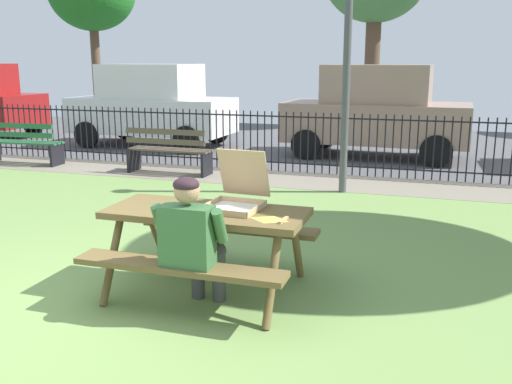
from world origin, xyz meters
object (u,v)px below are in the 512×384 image
at_px(adult_at_table, 192,239).
at_px(park_bench_center, 169,152).
at_px(picnic_table_foreground, 207,228).
at_px(lamp_post_walkway, 348,42).
at_px(park_bench_left, 23,144).
at_px(pizza_slice_on_table, 272,219).
at_px(parked_car_left, 152,105).
at_px(pizza_box_open, 237,194).
at_px(parked_car_center, 376,111).

xyz_separation_m(adult_at_table, park_bench_center, (-2.88, 5.42, -0.24)).
xyz_separation_m(picnic_table_foreground, lamp_post_walkway, (0.54, 4.38, 1.74)).
relative_size(picnic_table_foreground, lamp_post_walkway, 0.47).
xyz_separation_m(park_bench_left, lamp_post_walkway, (6.61, -0.54, 1.92)).
bearing_deg(pizza_slice_on_table, parked_car_left, 123.53).
bearing_deg(pizza_box_open, picnic_table_foreground, -143.27).
relative_size(pizza_slice_on_table, parked_car_left, 0.07).
xyz_separation_m(park_bench_center, parked_car_center, (3.46, 3.07, 0.59)).
bearing_deg(picnic_table_foreground, park_bench_left, 140.98).
height_order(pizza_box_open, parked_car_center, parked_car_center).
distance_m(pizza_box_open, park_bench_left, 7.90).
bearing_deg(pizza_slice_on_table, park_bench_left, 143.03).
height_order(adult_at_table, lamp_post_walkway, lamp_post_walkway).
distance_m(pizza_slice_on_table, park_bench_left, 8.41).
height_order(picnic_table_foreground, pizza_box_open, pizza_box_open).
relative_size(pizza_slice_on_table, parked_car_center, 0.07).
bearing_deg(parked_car_center, pizza_box_open, -93.14).
bearing_deg(lamp_post_walkway, pizza_box_open, -94.18).
xyz_separation_m(pizza_slice_on_table, lamp_post_walkway, (-0.11, 4.52, 1.56)).
bearing_deg(pizza_box_open, parked_car_center, 86.86).
distance_m(park_bench_center, lamp_post_walkway, 3.89).
bearing_deg(lamp_post_walkway, park_bench_center, 170.89).
bearing_deg(park_bench_left, parked_car_center, 24.55).
bearing_deg(park_bench_center, park_bench_left, 180.00).
xyz_separation_m(pizza_slice_on_table, adult_at_table, (-0.57, -0.36, -0.12)).
height_order(pizza_box_open, pizza_slice_on_table, pizza_box_open).
distance_m(adult_at_table, park_bench_left, 8.19).
height_order(park_bench_center, lamp_post_walkway, lamp_post_walkway).
bearing_deg(picnic_table_foreground, pizza_slice_on_table, -12.07).
xyz_separation_m(pizza_slice_on_table, park_bench_center, (-3.45, 5.05, -0.36)).
bearing_deg(pizza_slice_on_table, adult_at_table, -147.49).
xyz_separation_m(picnic_table_foreground, adult_at_table, (0.08, -0.50, 0.06)).
distance_m(picnic_table_foreground, parked_car_left, 9.29).
bearing_deg(parked_car_left, park_bench_center, -57.78).
xyz_separation_m(park_bench_center, parked_car_left, (-1.94, 3.07, 0.59)).
bearing_deg(park_bench_left, adult_at_table, -41.39).
xyz_separation_m(pizza_box_open, parked_car_center, (0.43, 7.81, 0.12)).
distance_m(picnic_table_foreground, adult_at_table, 0.51).
bearing_deg(pizza_slice_on_table, lamp_post_walkway, 91.37).
xyz_separation_m(picnic_table_foreground, park_bench_left, (-6.06, 4.91, -0.18)).
height_order(park_bench_center, parked_car_left, parked_car_left).
height_order(lamp_post_walkway, parked_car_center, lamp_post_walkway).
xyz_separation_m(adult_at_table, parked_car_left, (-4.82, 8.49, 0.35)).
bearing_deg(pizza_slice_on_table, park_bench_center, 124.31).
bearing_deg(pizza_slice_on_table, picnic_table_foreground, 167.93).
distance_m(park_bench_center, parked_car_left, 3.68).
height_order(park_bench_left, park_bench_center, same).
bearing_deg(parked_car_center, lamp_post_walkway, -91.91).
height_order(park_bench_center, parked_car_center, parked_car_center).
distance_m(pizza_box_open, parked_car_left, 9.26).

